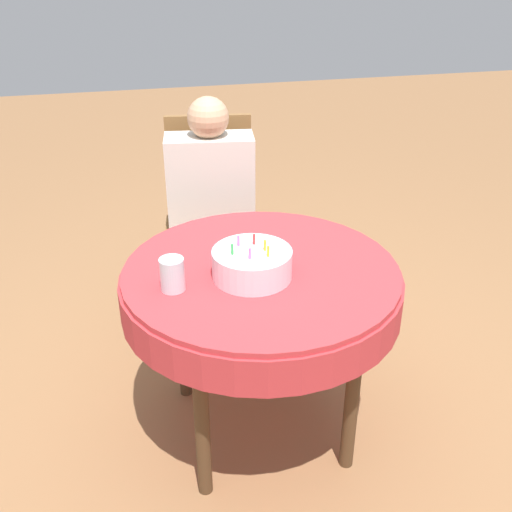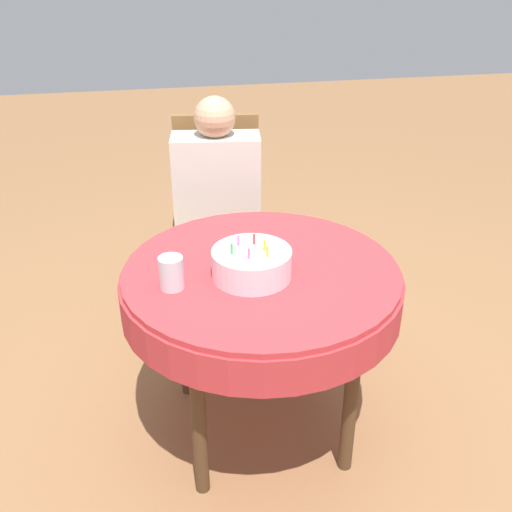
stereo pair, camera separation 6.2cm
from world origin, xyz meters
name	(u,v)px [view 1 (the left image)]	position (x,y,z in m)	size (l,w,h in m)	color
ground_plane	(260,425)	(0.00, 0.00, 0.00)	(12.00, 12.00, 0.00)	#8C603D
dining_table	(261,291)	(0.00, 0.00, 0.62)	(0.96, 0.96, 0.71)	#BC3338
chair	(212,216)	(-0.03, 0.87, 0.53)	(0.50, 0.50, 0.98)	brown
person	(211,197)	(-0.05, 0.76, 0.67)	(0.41, 0.32, 1.11)	tan
birthday_cake	(252,264)	(-0.04, -0.05, 0.76)	(0.26, 0.26, 0.13)	silver
drinking_glass	(172,274)	(-0.30, -0.07, 0.77)	(0.08, 0.08, 0.11)	silver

